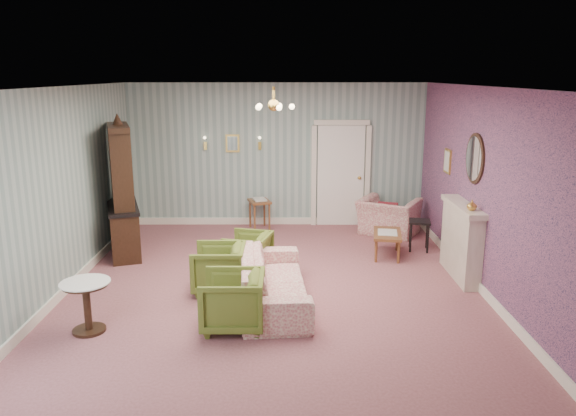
{
  "coord_description": "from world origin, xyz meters",
  "views": [
    {
      "loc": [
        0.14,
        -7.71,
        3.08
      ],
      "look_at": [
        0.2,
        0.4,
        1.1
      ],
      "focal_mm": 34.54,
      "sensor_mm": 36.0,
      "label": 1
    }
  ],
  "objects_px": {
    "olive_chair_a": "(232,298)",
    "sofa_chintz": "(273,272)",
    "olive_chair_b": "(219,266)",
    "dresser": "(121,187)",
    "coffee_table": "(387,244)",
    "pedestal_table": "(87,307)",
    "wingback_chair": "(389,211)",
    "side_table_black": "(419,236)",
    "fireplace": "(461,241)",
    "olive_chair_c": "(248,250)"
  },
  "relations": [
    {
      "from": "olive_chair_a",
      "to": "sofa_chintz",
      "type": "relative_size",
      "value": 0.35
    },
    {
      "from": "olive_chair_b",
      "to": "sofa_chintz",
      "type": "relative_size",
      "value": 0.34
    },
    {
      "from": "dresser",
      "to": "coffee_table",
      "type": "bearing_deg",
      "value": -20.65
    },
    {
      "from": "dresser",
      "to": "pedestal_table",
      "type": "bearing_deg",
      "value": -100.68
    },
    {
      "from": "sofa_chintz",
      "to": "olive_chair_a",
      "type": "bearing_deg",
      "value": 144.09
    },
    {
      "from": "olive_chair_a",
      "to": "dresser",
      "type": "bearing_deg",
      "value": -143.63
    },
    {
      "from": "olive_chair_a",
      "to": "pedestal_table",
      "type": "xyz_separation_m",
      "value": [
        -1.75,
        -0.09,
        -0.06
      ]
    },
    {
      "from": "coffee_table",
      "to": "sofa_chintz",
      "type": "bearing_deg",
      "value": -134.26
    },
    {
      "from": "wingback_chair",
      "to": "sofa_chintz",
      "type": "bearing_deg",
      "value": 86.48
    },
    {
      "from": "coffee_table",
      "to": "side_table_black",
      "type": "bearing_deg",
      "value": 26.24
    },
    {
      "from": "olive_chair_b",
      "to": "side_table_black",
      "type": "height_order",
      "value": "olive_chair_b"
    },
    {
      "from": "olive_chair_b",
      "to": "wingback_chair",
      "type": "distance_m",
      "value": 4.17
    },
    {
      "from": "sofa_chintz",
      "to": "dresser",
      "type": "xyz_separation_m",
      "value": [
        -2.64,
        2.17,
        0.76
      ]
    },
    {
      "from": "fireplace",
      "to": "olive_chair_c",
      "type": "bearing_deg",
      "value": 175.21
    },
    {
      "from": "sofa_chintz",
      "to": "dresser",
      "type": "bearing_deg",
      "value": 46.59
    },
    {
      "from": "wingback_chair",
      "to": "coffee_table",
      "type": "height_order",
      "value": "wingback_chair"
    },
    {
      "from": "olive_chair_a",
      "to": "sofa_chintz",
      "type": "height_order",
      "value": "sofa_chintz"
    },
    {
      "from": "wingback_chair",
      "to": "fireplace",
      "type": "height_order",
      "value": "fireplace"
    },
    {
      "from": "olive_chair_a",
      "to": "side_table_black",
      "type": "relative_size",
      "value": 1.41
    },
    {
      "from": "olive_chair_b",
      "to": "fireplace",
      "type": "distance_m",
      "value": 3.71
    },
    {
      "from": "olive_chair_a",
      "to": "wingback_chair",
      "type": "bearing_deg",
      "value": 147.23
    },
    {
      "from": "olive_chair_a",
      "to": "olive_chair_b",
      "type": "height_order",
      "value": "olive_chair_a"
    },
    {
      "from": "olive_chair_b",
      "to": "olive_chair_c",
      "type": "relative_size",
      "value": 1.09
    },
    {
      "from": "dresser",
      "to": "coffee_table",
      "type": "distance_m",
      "value": 4.67
    },
    {
      "from": "olive_chair_a",
      "to": "sofa_chintz",
      "type": "xyz_separation_m",
      "value": [
        0.49,
        0.79,
        0.05
      ]
    },
    {
      "from": "olive_chair_a",
      "to": "side_table_black",
      "type": "xyz_separation_m",
      "value": [
        3.03,
        3.07,
        -0.11
      ]
    },
    {
      "from": "pedestal_table",
      "to": "olive_chair_b",
      "type": "bearing_deg",
      "value": 42.04
    },
    {
      "from": "coffee_table",
      "to": "side_table_black",
      "type": "xyz_separation_m",
      "value": [
        0.62,
        0.31,
        0.06
      ]
    },
    {
      "from": "olive_chair_a",
      "to": "wingback_chair",
      "type": "relative_size",
      "value": 0.72
    },
    {
      "from": "wingback_chair",
      "to": "olive_chair_a",
      "type": "bearing_deg",
      "value": 86.77
    },
    {
      "from": "sofa_chintz",
      "to": "dresser",
      "type": "height_order",
      "value": "dresser"
    },
    {
      "from": "sofa_chintz",
      "to": "side_table_black",
      "type": "height_order",
      "value": "sofa_chintz"
    },
    {
      "from": "olive_chair_a",
      "to": "olive_chair_c",
      "type": "distance_m",
      "value": 2.04
    },
    {
      "from": "olive_chair_c",
      "to": "dresser",
      "type": "height_order",
      "value": "dresser"
    },
    {
      "from": "sofa_chintz",
      "to": "pedestal_table",
      "type": "xyz_separation_m",
      "value": [
        -2.24,
        -0.88,
        -0.11
      ]
    },
    {
      "from": "pedestal_table",
      "to": "wingback_chair",
      "type": "bearing_deg",
      "value": 43.5
    },
    {
      "from": "olive_chair_c",
      "to": "pedestal_table",
      "type": "relative_size",
      "value": 1.06
    },
    {
      "from": "pedestal_table",
      "to": "coffee_table",
      "type": "bearing_deg",
      "value": 34.4
    },
    {
      "from": "pedestal_table",
      "to": "sofa_chintz",
      "type": "bearing_deg",
      "value": 21.45
    },
    {
      "from": "dresser",
      "to": "fireplace",
      "type": "distance_m",
      "value": 5.67
    },
    {
      "from": "sofa_chintz",
      "to": "fireplace",
      "type": "relative_size",
      "value": 1.58
    },
    {
      "from": "olive_chair_b",
      "to": "pedestal_table",
      "type": "height_order",
      "value": "olive_chair_b"
    },
    {
      "from": "wingback_chair",
      "to": "olive_chair_b",
      "type": "bearing_deg",
      "value": 74.03
    },
    {
      "from": "olive_chair_a",
      "to": "pedestal_table",
      "type": "relative_size",
      "value": 1.19
    },
    {
      "from": "coffee_table",
      "to": "olive_chair_b",
      "type": "bearing_deg",
      "value": -150.36
    },
    {
      "from": "olive_chair_b",
      "to": "side_table_black",
      "type": "relative_size",
      "value": 1.37
    },
    {
      "from": "coffee_table",
      "to": "pedestal_table",
      "type": "height_order",
      "value": "pedestal_table"
    },
    {
      "from": "wingback_chair",
      "to": "fireplace",
      "type": "bearing_deg",
      "value": 135.83
    },
    {
      "from": "dresser",
      "to": "pedestal_table",
      "type": "xyz_separation_m",
      "value": [
        0.4,
        -3.05,
        -0.87
      ]
    },
    {
      "from": "olive_chair_c",
      "to": "dresser",
      "type": "distance_m",
      "value": 2.54
    }
  ]
}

